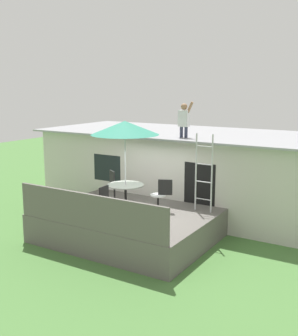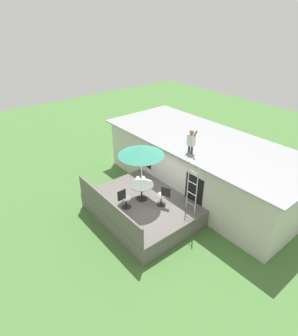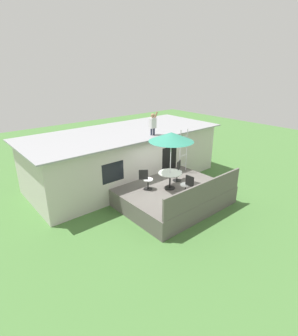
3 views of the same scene
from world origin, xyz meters
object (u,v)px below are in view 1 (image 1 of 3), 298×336
patio_chair_right (161,195)px  patio_chair_near (107,202)px  patio_chair_left (114,186)px  patio_umbrella (125,128)px  person_figure (184,118)px  patio_table (126,190)px  step_ladder (204,173)px

patio_chair_right → patio_chair_near: 1.61m
patio_chair_left → patio_chair_near: bearing=-24.7°
patio_chair_right → patio_chair_near: size_ratio=1.00×
patio_chair_right → patio_umbrella: bearing=0.0°
person_figure → patio_umbrella: bearing=-110.7°
patio_table → person_figure: person_figure is taller
patio_umbrella → patio_chair_left: (-0.86, 0.59, -1.89)m
patio_umbrella → person_figure: person_figure is taller
patio_umbrella → step_ladder: patio_umbrella is taller
patio_table → person_figure: 2.94m
patio_chair_right → patio_chair_near: bearing=33.5°
patio_umbrella → patio_table: bearing=148.0°
patio_table → patio_chair_near: (0.06, -0.95, -0.13)m
patio_table → step_ladder: bearing=28.3°
person_figure → step_ladder: bearing=-41.7°
patio_chair_left → patio_chair_right: same height
patio_umbrella → patio_chair_right: size_ratio=2.76×
patio_table → step_ladder: (1.93, 1.04, 0.51)m
patio_table → patio_chair_left: 1.05m
patio_chair_near → patio_umbrella: bearing=0.0°
patio_chair_left → patio_table: bearing=0.0°
patio_chair_right → patio_chair_left: bearing=-30.2°
patio_umbrella → patio_chair_near: patio_umbrella is taller
patio_umbrella → person_figure: (0.78, 2.07, 0.18)m
step_ladder → person_figure: 2.10m
patio_table → patio_chair_right: size_ratio=1.13×
patio_chair_left → person_figure: bearing=76.7°
patio_umbrella → patio_chair_right: patio_umbrella is taller
patio_table → patio_chair_near: size_ratio=1.13×
patio_umbrella → patio_chair_right: bearing=24.3°
step_ladder → person_figure: (-1.15, 1.03, 1.42)m
patio_table → person_figure: size_ratio=0.94×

